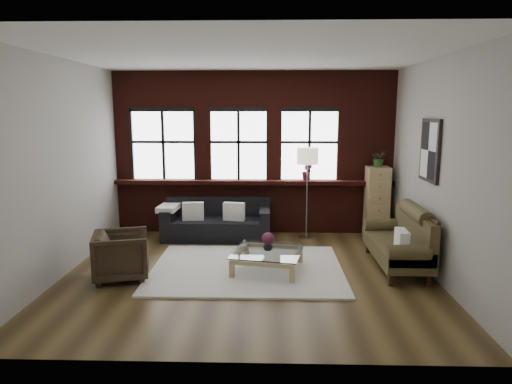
{
  "coord_description": "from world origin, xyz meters",
  "views": [
    {
      "loc": [
        0.31,
        -6.6,
        2.43
      ],
      "look_at": [
        0.1,
        0.6,
        1.15
      ],
      "focal_mm": 32.0,
      "sensor_mm": 36.0,
      "label": 1
    }
  ],
  "objects_px": {
    "vintage_settee": "(397,239)",
    "armchair": "(121,255)",
    "dark_sofa": "(217,220)",
    "floor_lamp": "(307,190)",
    "coffee_table": "(268,261)",
    "drawer_chest": "(377,202)",
    "vase": "(268,246)"
  },
  "relations": [
    {
      "from": "coffee_table",
      "to": "drawer_chest",
      "type": "relative_size",
      "value": 0.73
    },
    {
      "from": "drawer_chest",
      "to": "floor_lamp",
      "type": "xyz_separation_m",
      "value": [
        -1.37,
        -0.12,
        0.26
      ]
    },
    {
      "from": "coffee_table",
      "to": "floor_lamp",
      "type": "bearing_deg",
      "value": 68.89
    },
    {
      "from": "vintage_settee",
      "to": "armchair",
      "type": "height_order",
      "value": "vintage_settee"
    },
    {
      "from": "dark_sofa",
      "to": "vase",
      "type": "xyz_separation_m",
      "value": [
        0.99,
        -1.8,
        0.03
      ]
    },
    {
      "from": "vase",
      "to": "drawer_chest",
      "type": "xyz_separation_m",
      "value": [
        2.1,
        2.03,
        0.28
      ]
    },
    {
      "from": "dark_sofa",
      "to": "vintage_settee",
      "type": "distance_m",
      "value": 3.39
    },
    {
      "from": "drawer_chest",
      "to": "coffee_table",
      "type": "bearing_deg",
      "value": -136.04
    },
    {
      "from": "vintage_settee",
      "to": "vase",
      "type": "xyz_separation_m",
      "value": [
        -2.0,
        -0.22,
        -0.07
      ]
    },
    {
      "from": "armchair",
      "to": "coffee_table",
      "type": "height_order",
      "value": "armchair"
    },
    {
      "from": "vintage_settee",
      "to": "coffee_table",
      "type": "xyz_separation_m",
      "value": [
        -2.0,
        -0.22,
        -0.31
      ]
    },
    {
      "from": "vintage_settee",
      "to": "drawer_chest",
      "type": "bearing_deg",
      "value": 86.85
    },
    {
      "from": "vintage_settee",
      "to": "drawer_chest",
      "type": "distance_m",
      "value": 1.83
    },
    {
      "from": "coffee_table",
      "to": "vintage_settee",
      "type": "bearing_deg",
      "value": 6.16
    },
    {
      "from": "coffee_table",
      "to": "floor_lamp",
      "type": "height_order",
      "value": "floor_lamp"
    },
    {
      "from": "vase",
      "to": "coffee_table",
      "type": "bearing_deg",
      "value": 180.0
    },
    {
      "from": "dark_sofa",
      "to": "vase",
      "type": "distance_m",
      "value": 2.05
    },
    {
      "from": "dark_sofa",
      "to": "coffee_table",
      "type": "xyz_separation_m",
      "value": [
        0.99,
        -1.8,
        -0.21
      ]
    },
    {
      "from": "dark_sofa",
      "to": "floor_lamp",
      "type": "distance_m",
      "value": 1.82
    },
    {
      "from": "armchair",
      "to": "floor_lamp",
      "type": "bearing_deg",
      "value": -67.06
    },
    {
      "from": "vintage_settee",
      "to": "coffee_table",
      "type": "distance_m",
      "value": 2.04
    },
    {
      "from": "vintage_settee",
      "to": "drawer_chest",
      "type": "relative_size",
      "value": 1.29
    },
    {
      "from": "armchair",
      "to": "coffee_table",
      "type": "bearing_deg",
      "value": -95.68
    },
    {
      "from": "armchair",
      "to": "vintage_settee",
      "type": "bearing_deg",
      "value": -97.41
    },
    {
      "from": "armchair",
      "to": "floor_lamp",
      "type": "relative_size",
      "value": 0.41
    },
    {
      "from": "floor_lamp",
      "to": "armchair",
      "type": "bearing_deg",
      "value": -141.61
    },
    {
      "from": "dark_sofa",
      "to": "armchair",
      "type": "xyz_separation_m",
      "value": [
        -1.15,
        -2.17,
        -0.02
      ]
    },
    {
      "from": "coffee_table",
      "to": "drawer_chest",
      "type": "height_order",
      "value": "drawer_chest"
    },
    {
      "from": "vintage_settee",
      "to": "armchair",
      "type": "bearing_deg",
      "value": -171.96
    },
    {
      "from": "armchair",
      "to": "vase",
      "type": "height_order",
      "value": "armchair"
    },
    {
      "from": "dark_sofa",
      "to": "drawer_chest",
      "type": "xyz_separation_m",
      "value": [
        3.09,
        0.23,
        0.32
      ]
    },
    {
      "from": "armchair",
      "to": "vase",
      "type": "relative_size",
      "value": 5.21
    }
  ]
}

